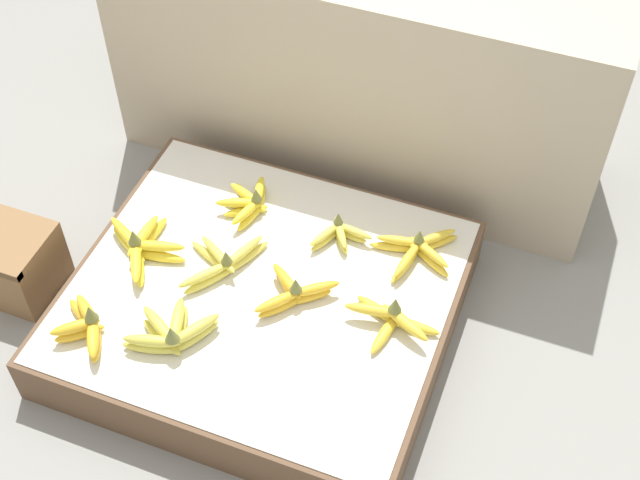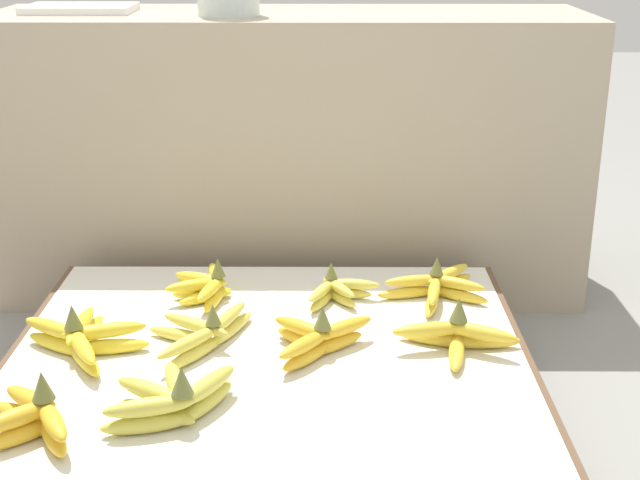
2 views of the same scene
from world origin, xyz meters
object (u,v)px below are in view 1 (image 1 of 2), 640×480
(banana_bunch_back_right, at_px, (417,250))
(banana_bunch_front_left, at_px, (86,326))
(banana_bunch_front_midleft, at_px, (171,333))
(banana_bunch_middle_right, at_px, (392,319))
(banana_bunch_middle_midright, at_px, (293,293))
(banana_bunch_back_midright, at_px, (339,234))
(banana_bunch_back_midleft, at_px, (249,203))
(banana_bunch_middle_left, at_px, (142,247))
(banana_bunch_middle_midleft, at_px, (222,262))

(banana_bunch_back_right, bearing_deg, banana_bunch_front_left, -142.15)
(banana_bunch_front_midleft, relative_size, banana_bunch_middle_right, 0.86)
(banana_bunch_middle_midright, distance_m, banana_bunch_back_midright, 0.24)
(banana_bunch_front_left, height_order, banana_bunch_middle_midright, banana_bunch_front_left)
(banana_bunch_middle_right, distance_m, banana_bunch_back_midright, 0.32)
(banana_bunch_front_left, bearing_deg, banana_bunch_back_midleft, 69.15)
(banana_bunch_back_midright, distance_m, banana_bunch_back_right, 0.22)
(banana_bunch_middle_left, distance_m, banana_bunch_middle_right, 0.71)
(banana_bunch_middle_midright, height_order, banana_bunch_back_midleft, banana_bunch_middle_midright)
(banana_bunch_middle_midright, relative_size, banana_bunch_back_midleft, 0.97)
(banana_bunch_middle_left, height_order, banana_bunch_middle_right, same)
(banana_bunch_back_right, bearing_deg, banana_bunch_back_midright, -174.88)
(banana_bunch_front_left, bearing_deg, banana_bunch_middle_midright, 32.95)
(banana_bunch_middle_midleft, distance_m, banana_bunch_middle_midright, 0.22)
(banana_bunch_middle_left, relative_size, banana_bunch_middle_midright, 1.31)
(banana_bunch_front_midleft, height_order, banana_bunch_back_right, banana_bunch_front_midleft)
(banana_bunch_front_left, distance_m, banana_bunch_middle_left, 0.29)
(banana_bunch_middle_midright, bearing_deg, banana_bunch_middle_right, 2.80)
(banana_bunch_middle_midleft, xyz_separation_m, banana_bunch_back_right, (0.47, 0.23, -0.00))
(banana_bunch_middle_midleft, bearing_deg, banana_bunch_front_left, -125.88)
(banana_bunch_middle_left, xyz_separation_m, banana_bunch_middle_midright, (0.44, 0.00, -0.00))
(banana_bunch_middle_midright, height_order, banana_bunch_back_right, banana_bunch_middle_midright)
(banana_bunch_back_midleft, bearing_deg, banana_bunch_front_midleft, -89.60)
(banana_bunch_middle_left, height_order, banana_bunch_middle_midright, banana_bunch_middle_left)
(banana_bunch_middle_midleft, relative_size, banana_bunch_back_midright, 1.61)
(banana_bunch_middle_midleft, bearing_deg, banana_bunch_back_midright, 39.47)
(banana_bunch_front_left, xyz_separation_m, banana_bunch_middle_right, (0.71, 0.30, -0.00))
(banana_bunch_front_left, height_order, banana_bunch_back_midright, banana_bunch_front_left)
(banana_bunch_middle_midleft, height_order, banana_bunch_back_right, banana_bunch_middle_midleft)
(banana_bunch_front_midleft, relative_size, banana_bunch_back_midright, 1.33)
(banana_bunch_middle_left, height_order, banana_bunch_middle_midleft, banana_bunch_middle_left)
(banana_bunch_middle_right, bearing_deg, banana_bunch_middle_left, -178.77)
(banana_bunch_front_left, height_order, banana_bunch_middle_midleft, banana_bunch_front_left)
(banana_bunch_front_left, relative_size, banana_bunch_back_right, 0.75)
(banana_bunch_middle_left, bearing_deg, banana_bunch_back_right, 20.40)
(banana_bunch_middle_midleft, xyz_separation_m, banana_bunch_middle_right, (0.48, -0.02, 0.00))
(banana_bunch_middle_left, distance_m, banana_bunch_middle_midright, 0.44)
(banana_bunch_front_midleft, distance_m, banana_bunch_middle_midleft, 0.26)
(banana_bunch_front_left, bearing_deg, banana_bunch_back_right, 37.85)
(banana_bunch_front_midleft, xyz_separation_m, banana_bunch_middle_midleft, (0.02, 0.26, -0.01))
(banana_bunch_back_midleft, bearing_deg, banana_bunch_middle_left, -128.47)
(banana_bunch_middle_right, distance_m, banana_bunch_back_midleft, 0.56)
(banana_bunch_middle_midleft, distance_m, banana_bunch_middle_right, 0.48)
(banana_bunch_middle_left, xyz_separation_m, banana_bunch_middle_right, (0.71, 0.02, -0.00))
(banana_bunch_front_left, relative_size, banana_bunch_front_midleft, 0.85)
(banana_bunch_front_left, distance_m, banana_bunch_back_midleft, 0.58)
(banana_bunch_back_midleft, bearing_deg, banana_bunch_back_midright, -3.28)
(banana_bunch_middle_midright, bearing_deg, banana_bunch_middle_left, -179.72)
(banana_bunch_middle_right, bearing_deg, banana_bunch_front_midleft, -154.14)
(banana_bunch_middle_midright, bearing_deg, banana_bunch_back_midright, 80.54)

